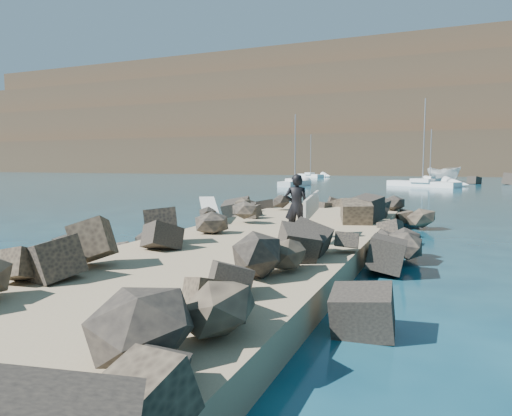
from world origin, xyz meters
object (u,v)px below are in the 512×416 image
(boat_imported, at_px, (444,174))
(surfer_with_board, at_px, (299,206))
(sailboat_b, at_px, (430,180))
(surfboard_resting, at_px, (209,209))

(boat_imported, relative_size, surfer_with_board, 2.57)
(boat_imported, distance_m, sailboat_b, 6.99)
(sailboat_b, bearing_deg, boat_imported, 75.00)
(surfboard_resting, xyz_separation_m, boat_imported, (7.91, 61.00, 0.10))
(surfboard_resting, bearing_deg, boat_imported, 49.80)
(surfer_with_board, bearing_deg, surfboard_resting, 148.97)
(boat_imported, xyz_separation_m, sailboat_b, (-1.80, -6.71, -0.79))
(boat_imported, distance_m, surfer_with_board, 63.70)
(boat_imported, xyz_separation_m, surfer_with_board, (-3.59, -63.60, 0.40))
(surfer_with_board, relative_size, sailboat_b, 0.30)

